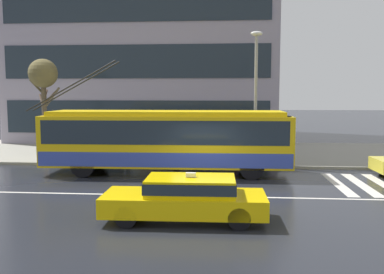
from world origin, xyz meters
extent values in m
plane|color=#202229|center=(0.00, 0.00, 0.00)|extent=(160.00, 160.00, 0.00)
cube|color=gray|center=(0.00, 9.53, 0.07)|extent=(80.00, 10.00, 0.14)
cube|color=beige|center=(5.35, 1.26, 0.00)|extent=(0.44, 4.40, 0.01)
cube|color=beige|center=(6.25, 1.26, 0.00)|extent=(0.44, 4.40, 0.01)
cube|color=beige|center=(7.15, 1.26, 0.00)|extent=(0.44, 4.40, 0.01)
cube|color=silver|center=(0.00, -1.20, 0.00)|extent=(72.00, 0.14, 0.01)
cube|color=yellow|center=(-1.85, 2.93, 1.53)|extent=(11.09, 2.71, 2.24)
cube|color=yellow|center=(-1.85, 2.93, 2.75)|extent=(10.42, 2.44, 0.20)
cube|color=#1E2833|center=(-1.85, 2.93, 1.98)|extent=(10.65, 2.73, 1.03)
cube|color=#3549A7|center=(-1.85, 2.93, 0.82)|extent=(10.98, 2.74, 0.63)
cube|color=#1E2833|center=(3.62, 3.01, 1.98)|extent=(0.15, 2.24, 1.12)
cube|color=black|center=(3.47, 3.01, 2.55)|extent=(0.19, 1.93, 0.28)
cylinder|color=black|center=(-6.14, 3.21, 3.97)|extent=(4.17, 0.12, 2.28)
cylinder|color=black|center=(-6.13, 2.51, 3.97)|extent=(4.17, 0.12, 2.28)
cylinder|color=black|center=(1.89, 4.10, 0.52)|extent=(1.04, 0.32, 1.04)
cylinder|color=black|center=(1.92, 1.87, 0.52)|extent=(1.04, 0.32, 1.04)
cylinder|color=black|center=(-5.41, 3.99, 0.52)|extent=(1.04, 0.32, 1.04)
cylinder|color=black|center=(-5.37, 1.75, 0.52)|extent=(1.04, 0.32, 1.04)
cube|color=yellow|center=(-0.34, -4.08, 0.51)|extent=(4.67, 1.84, 0.55)
cube|color=yellow|center=(-0.16, -4.07, 1.02)|extent=(2.53, 1.56, 0.48)
cube|color=#1E2833|center=(-0.16, -4.07, 1.05)|extent=(2.58, 1.57, 0.31)
cube|color=silver|center=(-0.16, -4.07, 1.33)|extent=(0.28, 0.17, 0.12)
cylinder|color=black|center=(-1.86, -4.88, 0.31)|extent=(0.62, 0.21, 0.62)
cylinder|color=black|center=(-1.89, -3.34, 0.31)|extent=(0.62, 0.21, 0.62)
cylinder|color=black|center=(1.20, -4.82, 0.31)|extent=(0.62, 0.21, 0.62)
cylinder|color=black|center=(1.17, -3.27, 0.31)|extent=(0.62, 0.21, 0.62)
cylinder|color=gray|center=(-1.06, 5.52, 1.38)|extent=(0.08, 0.08, 2.48)
cylinder|color=gray|center=(-4.44, 5.52, 1.38)|extent=(0.08, 0.08, 2.48)
cylinder|color=gray|center=(-1.06, 6.87, 1.38)|extent=(0.08, 0.08, 2.48)
cylinder|color=gray|center=(-4.44, 6.87, 1.38)|extent=(0.08, 0.08, 2.48)
cube|color=#99ADB2|center=(-2.75, 6.87, 1.43)|extent=(3.21, 0.04, 1.99)
cube|color=#B2B2B7|center=(-2.75, 6.20, 2.66)|extent=(3.68, 1.65, 0.08)
cube|color=brown|center=(-2.75, 6.53, 0.59)|extent=(2.37, 0.36, 0.08)
cylinder|color=#27152F|center=(1.37, 5.22, 0.59)|extent=(0.14, 0.14, 0.90)
cylinder|color=#27152F|center=(1.30, 5.36, 0.59)|extent=(0.14, 0.14, 0.90)
cylinder|color=navy|center=(1.34, 5.29, 1.33)|extent=(0.49, 0.49, 0.58)
sphere|color=tan|center=(1.34, 5.29, 1.72)|extent=(0.20, 0.20, 0.20)
cone|color=#29459E|center=(1.39, 5.18, 2.00)|extent=(1.22, 1.22, 0.26)
cylinder|color=#333333|center=(1.39, 5.18, 1.51)|extent=(0.02, 0.02, 0.73)
cylinder|color=#52443E|center=(2.45, 5.14, 0.53)|extent=(0.14, 0.14, 0.79)
cylinder|color=#52443E|center=(2.29, 5.12, 0.53)|extent=(0.14, 0.14, 0.79)
cylinder|color=#253528|center=(2.37, 5.13, 1.21)|extent=(0.40, 0.40, 0.56)
sphere|color=tan|center=(2.37, 5.13, 1.61)|extent=(0.24, 0.24, 0.24)
cone|color=#24569B|center=(2.49, 5.15, 1.90)|extent=(1.43, 1.43, 0.28)
cylinder|color=#333333|center=(2.49, 5.15, 1.39)|extent=(0.02, 0.02, 0.75)
cylinder|color=#1E182F|center=(-1.61, 5.12, 0.55)|extent=(0.14, 0.14, 0.82)
cylinder|color=#1E182F|center=(-1.77, 5.12, 0.55)|extent=(0.14, 0.14, 0.82)
cylinder|color=maroon|center=(-1.69, 5.12, 1.28)|extent=(0.37, 0.37, 0.63)
sphere|color=#C09692|center=(-1.69, 5.12, 1.69)|extent=(0.20, 0.20, 0.20)
cone|color=black|center=(-1.81, 5.12, 1.98)|extent=(1.06, 1.06, 0.28)
cylinder|color=#333333|center=(-1.81, 5.12, 1.46)|extent=(0.02, 0.02, 0.76)
cylinder|color=gray|center=(2.28, 5.45, 3.30)|extent=(0.16, 0.16, 6.32)
ellipsoid|color=silver|center=(2.28, 5.45, 6.58)|extent=(0.60, 0.32, 0.24)
cylinder|color=brown|center=(-9.42, 7.10, 2.15)|extent=(0.28, 0.28, 4.02)
cylinder|color=brown|center=(-9.02, 7.11, 3.45)|extent=(0.89, 0.14, 0.87)
cylinder|color=brown|center=(-9.73, 7.53, 3.11)|extent=(0.77, 0.99, 1.01)
cylinder|color=brown|center=(-9.53, 7.55, 3.58)|extent=(0.35, 0.98, 0.61)
cylinder|color=brown|center=(-8.94, 7.02, 3.38)|extent=(1.08, 0.31, 1.23)
cylinder|color=brown|center=(-9.84, 7.16, 4.01)|extent=(0.93, 0.26, 0.90)
sphere|color=brown|center=(-9.42, 7.10, 4.76)|extent=(1.62, 1.62, 1.62)
cube|color=#1E2833|center=(-5.35, 12.26, 2.05)|extent=(18.12, 0.06, 2.24)
cube|color=#1E2833|center=(-5.35, 12.26, 5.79)|extent=(18.12, 0.06, 2.24)
cube|color=#1E2833|center=(-5.35, 12.26, 9.52)|extent=(18.12, 0.06, 2.24)
camera|label=1|loc=(0.84, -15.71, 3.62)|focal=39.08mm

